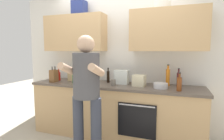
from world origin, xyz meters
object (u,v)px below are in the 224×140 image
Objects in this scene: cup_stoneware at (113,83)px; mixing_bowl at (161,86)px; bottle_juice at (168,77)px; knife_block at (54,76)px; grocery_bag_produce at (122,77)px; bottle_hotsauce at (59,76)px; bottle_syrup at (94,78)px; grocery_bag_rice at (139,81)px; bottle_vinegar at (179,84)px; bottle_soda at (74,78)px; person_standing at (86,89)px; bottle_soy at (108,76)px; grocery_bag_bread at (75,76)px; bottle_wine at (178,79)px.

cup_stoneware is 0.49× the size of mixing_bowl.
knife_block is at bearing -170.44° from bottle_juice.
knife_block is at bearing -168.92° from grocery_bag_produce.
knife_block is 1.21m from grocery_bag_produce.
bottle_hotsauce is 1.00× the size of bottle_syrup.
grocery_bag_rice reaches higher than mixing_bowl.
grocery_bag_produce is (0.07, 0.21, 0.06)m from cup_stoneware.
bottle_vinegar is at bearing -24.00° from mixing_bowl.
bottle_soda is at bearing -178.48° from mixing_bowl.
grocery_bag_produce reaches higher than mixing_bowl.
person_standing is 1.17m from knife_block.
cup_stoneware is (0.40, -0.10, -0.04)m from bottle_syrup.
bottle_hotsauce is at bearing -174.12° from bottle_soy.
cup_stoneware is 0.45× the size of grocery_bag_produce.
mixing_bowl is at bearing 39.91° from person_standing.
cup_stoneware is 1.12m from knife_block.
bottle_soda is 0.87× the size of grocery_bag_bread.
bottle_soda is 0.82m from grocery_bag_produce.
person_standing reaches higher than mixing_bowl.
bottle_soy is 1.35× the size of grocery_bag_rice.
bottle_soda is 0.23m from grocery_bag_bread.
grocery_bag_bread reaches higher than mixing_bowl.
bottle_vinegar is 0.98m from cup_stoneware.
knife_block reaches higher than grocery_bag_bread.
bottle_juice is 1.96m from bottle_hotsauce.
grocery_bag_produce is 0.33m from grocery_bag_rice.
bottle_wine is at bearing 3.24° from grocery_bag_bread.
bottle_soda is 0.87× the size of grocery_bag_produce.
bottle_juice is at bearing 9.52° from bottle_syrup.
bottle_syrup is 1.09× the size of mixing_bowl.
bottle_wine reaches higher than bottle_vinegar.
grocery_bag_bread is (0.31, 0.08, -0.01)m from bottle_hotsauce.
bottle_vinegar reaches higher than grocery_bag_bread.
bottle_juice is at bearing 10.11° from bottle_soda.
grocery_bag_bread is at bearing -177.50° from bottle_juice.
cup_stoneware is at bearing 177.33° from bottle_vinegar.
bottle_hotsauce is 0.88× the size of bottle_vinegar.
bottle_juice is at bearing 45.19° from person_standing.
grocery_bag_bread is at bearing 171.25° from bottle_vinegar.
grocery_bag_produce is at bearing -172.91° from bottle_juice.
grocery_bag_rice is (-0.33, 0.05, 0.05)m from mixing_bowl.
grocery_bag_produce reaches higher than bottle_syrup.
bottle_juice reaches higher than grocery_bag_rice.
bottle_vinegar is (0.01, -0.38, -0.01)m from bottle_wine.
grocery_bag_produce is (0.26, -0.04, 0.01)m from bottle_soy.
bottle_syrup is at bearing -170.33° from bottle_wine.
bottle_soda reaches higher than grocery_bag_rice.
mixing_bowl is 1.84m from knife_block.
bottle_juice reaches higher than bottle_vinegar.
bottle_soy is 1.13× the size of bottle_hotsauce.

